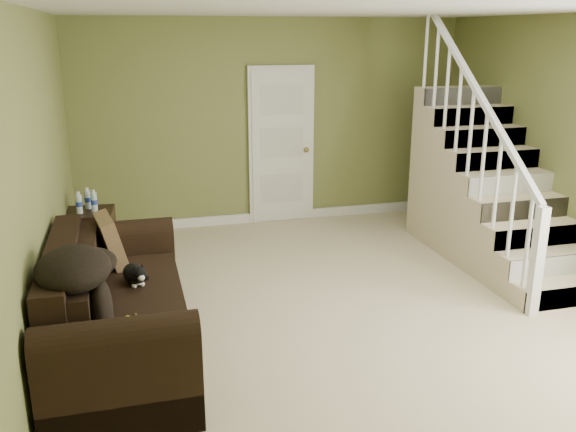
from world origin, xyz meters
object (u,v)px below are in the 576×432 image
sofa (114,314)px  side_table (91,237)px  banana (129,323)px  cat (134,275)px

sofa → side_table: (-0.26, 2.07, -0.04)m
sofa → banana: 0.59m
banana → cat: bearing=79.6°
cat → banana: cat is taller
side_table → cat: 1.94m
sofa → cat: size_ratio=5.27×
sofa → cat: (0.18, 0.19, 0.23)m
cat → banana: 0.75m
side_table → cat: bearing=-77.0°
side_table → banana: 2.65m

